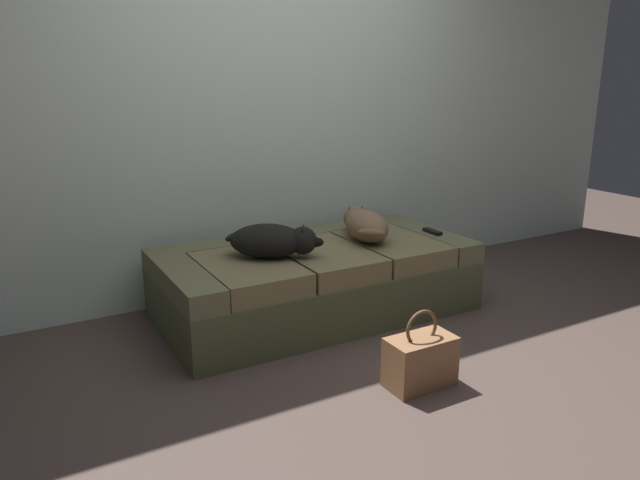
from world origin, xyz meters
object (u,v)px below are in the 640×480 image
couch (316,280)px  tv_remote (432,232)px  dog_tan (365,225)px  dog_dark (273,241)px  handbag (420,360)px

couch → tv_remote: size_ratio=12.27×
dog_tan → couch: bearing=177.2°
couch → dog_dark: dog_dark is taller
dog_dark → handbag: dog_dark is taller
handbag → dog_dark: bearing=108.0°
dog_dark → handbag: bearing=-72.0°
couch → dog_dark: (-0.31, -0.08, 0.31)m
couch → dog_tan: size_ratio=3.37×
handbag → tv_remote: bearing=48.3°
couch → dog_dark: size_ratio=3.54×
couch → handbag: couch is taller
dog_dark → handbag: (0.30, -0.93, -0.39)m
tv_remote → dog_dark: bearing=179.8°
dog_tan → tv_remote: bearing=-11.5°
couch → dog_dark: bearing=-165.7°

